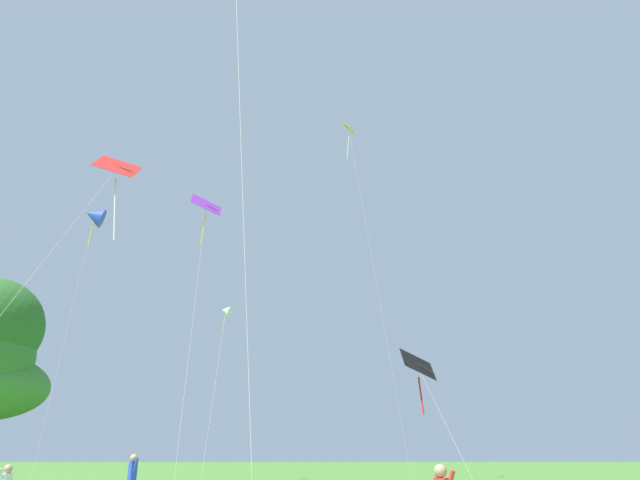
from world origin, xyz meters
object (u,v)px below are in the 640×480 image
Objects in this scene: kite_yellow_diamond at (351,146)px; kite_black_large at (419,373)px; kite_red_high at (114,183)px; person_with_spool at (132,478)px; kite_white_distant at (226,311)px; kite_purple_streamer at (205,214)px; kite_blue_delta at (94,216)px.

kite_yellow_diamond is 22.47m from kite_black_large.
person_with_spool is (3.61, -5.07, -12.74)m from kite_red_high.
kite_red_high is (-2.42, -22.38, 0.89)m from kite_white_distant.
kite_red_high is at bearing 125.47° from person_with_spool.
person_with_spool is (-9.18, -25.14, -25.97)m from kite_yellow_diamond.
kite_red_high is at bearing -122.51° from kite_yellow_diamond.
kite_yellow_diamond is 37.29m from person_with_spool.
kite_red_high reaches higher than kite_white_distant.
kite_black_large is at bearing 53.09° from person_with_spool.
kite_red_high is (-16.03, -11.46, 7.27)m from kite_black_large.
kite_yellow_diamond is 15.55m from kite_purple_streamer.
kite_yellow_diamond is (19.51, 4.56, 8.59)m from kite_blue_delta.
kite_red_high is 8.56× the size of person_with_spool.
kite_blue_delta is 0.66× the size of kite_yellow_diamond.
kite_white_distant reaches higher than person_with_spool.
kite_yellow_diamond is 16.14× the size of person_with_spool.
kite_yellow_diamond reaches higher than person_with_spool.
kite_blue_delta is at bearing -143.06° from kite_white_distant.
kite_purple_streamer reaches higher than kite_red_high.
kite_blue_delta is 1.67× the size of kite_black_large.
kite_blue_delta reaches higher than kite_red_high.
kite_white_distant is 7.39× the size of person_with_spool.
kite_yellow_diamond is at bearing 29.44° from kite_purple_streamer.
kite_yellow_diamond is at bearing 13.15° from kite_blue_delta.
kite_white_distant is 22.53m from kite_red_high.
kite_purple_streamer is 10.81× the size of person_with_spool.
kite_white_distant is at bearing 83.83° from kite_red_high.
kite_blue_delta is at bearing 116.67° from person_with_spool.
kite_red_high is at bearing -144.43° from kite_black_large.
kite_white_distant is 0.68× the size of kite_purple_streamer.
kite_yellow_diamond is 1.49× the size of kite_purple_streamer.
kite_black_large is (22.75, -4.05, -11.92)m from kite_blue_delta.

